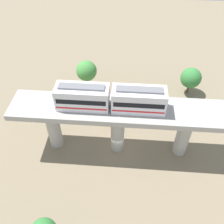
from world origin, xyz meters
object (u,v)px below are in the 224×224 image
object	(u,v)px
parked_car_black	(174,113)
tree_near_viaduct	(87,71)
parked_car_red	(135,91)
train	(110,98)
parked_car_orange	(116,118)
tree_mid_lot	(191,78)

from	to	relation	value
parked_car_black	tree_near_viaduct	world-z (taller)	tree_near_viaduct
parked_car_red	train	bearing A→B (deg)	159.56
parked_car_orange	parked_car_red	xyz separation A→B (m)	(6.92, -2.88, 0.00)
parked_car_orange	tree_near_viaduct	xyz separation A→B (m)	(8.52, 6.02, 2.94)
parked_car_black	tree_mid_lot	bearing A→B (deg)	-31.57
parked_car_red	tree_near_viaduct	size ratio (longest dim) A/B	0.78
parked_car_orange	tree_near_viaduct	size ratio (longest dim) A/B	0.77
parked_car_red	parked_car_black	bearing A→B (deg)	-133.71
train	parked_car_black	xyz separation A→B (m)	(7.20, -9.94, -9.00)
parked_car_orange	tree_near_viaduct	distance (m)	10.84
parked_car_orange	parked_car_red	size ratio (longest dim) A/B	0.98
parked_car_black	train	bearing A→B (deg)	120.65
parked_car_red	tree_mid_lot	size ratio (longest dim) A/B	0.84
parked_car_orange	parked_car_black	xyz separation A→B (m)	(1.70, -9.45, 0.00)
parked_car_red	tree_mid_lot	bearing A→B (deg)	-87.54
parked_car_orange	tree_mid_lot	distance (m)	15.36
parked_car_orange	tree_mid_lot	xyz separation A→B (m)	(8.25, -12.69, 2.61)
parked_car_orange	parked_car_black	distance (m)	9.61
tree_near_viaduct	train	bearing A→B (deg)	-158.46
tree_mid_lot	parked_car_black	bearing A→B (deg)	153.71
parked_car_black	parked_car_red	bearing A→B (deg)	46.27
tree_mid_lot	parked_car_red	bearing A→B (deg)	97.72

